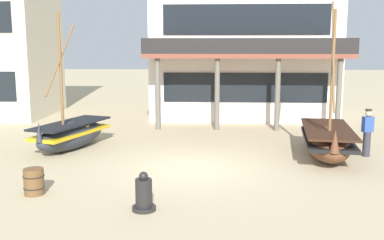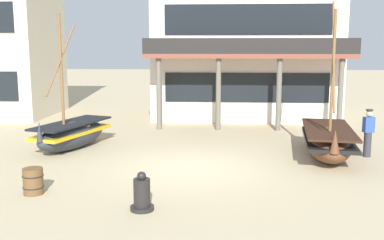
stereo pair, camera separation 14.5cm
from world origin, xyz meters
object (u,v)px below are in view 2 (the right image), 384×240
at_px(fishing_boat_near_left, 328,141).
at_px(harbor_building_main, 245,23).
at_px(capstan_winch, 142,195).
at_px(fishing_boat_centre_large, 72,134).
at_px(fisherman_by_hull, 368,133).
at_px(wooden_barrel, 33,181).

xyz_separation_m(fishing_boat_near_left, harbor_building_main, (-2.47, 9.36, 4.51)).
distance_m(fishing_boat_near_left, capstan_winch, 7.79).
bearing_deg(harbor_building_main, fishing_boat_centre_large, -128.74).
relative_size(fishing_boat_centre_large, capstan_winch, 5.29).
bearing_deg(fishing_boat_near_left, harbor_building_main, 104.77).
bearing_deg(capstan_winch, fishing_boat_centre_large, 121.19).
bearing_deg(fishing_boat_centre_large, fishing_boat_near_left, -4.78).
bearing_deg(fisherman_by_hull, wooden_barrel, -155.04).
bearing_deg(wooden_barrel, fishing_boat_centre_large, 97.67).
relative_size(fishing_boat_centre_large, fisherman_by_hull, 2.97).
relative_size(fishing_boat_near_left, wooden_barrel, 7.66).
relative_size(fisherman_by_hull, capstan_winch, 1.78).
xyz_separation_m(fisherman_by_hull, harbor_building_main, (-3.90, 9.13, 4.26)).
height_order(fisherman_by_hull, harbor_building_main, harbor_building_main).
xyz_separation_m(fishing_boat_centre_large, harbor_building_main, (6.88, 8.58, 4.52)).
xyz_separation_m(capstan_winch, wooden_barrel, (-3.06, 0.98, -0.03)).
distance_m(fishing_boat_near_left, fishing_boat_centre_large, 9.38).
xyz_separation_m(fishing_boat_near_left, fishing_boat_centre_large, (-9.35, 0.78, -0.01)).
distance_m(fishing_boat_centre_large, harbor_building_main, 11.89).
bearing_deg(fishing_boat_centre_large, harbor_building_main, 51.26).
bearing_deg(fishing_boat_near_left, wooden_barrel, -152.69).
xyz_separation_m(fishing_boat_near_left, wooden_barrel, (-8.64, -4.46, -0.24)).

